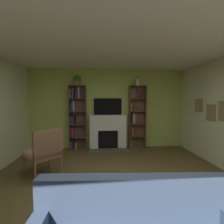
{
  "coord_description": "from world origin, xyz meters",
  "views": [
    {
      "loc": [
        -0.3,
        -2.54,
        1.63
      ],
      "look_at": [
        0.0,
        1.21,
        1.36
      ],
      "focal_mm": 26.45,
      "sensor_mm": 36.0,
      "label": 1
    }
  ],
  "objects_px": {
    "bookshelf_right": "(135,116)",
    "vase_with_flowers": "(138,82)",
    "fireplace": "(108,131)",
    "tv": "(108,107)",
    "bookshelf_left": "(76,117)",
    "armchair": "(44,151)",
    "potted_plant": "(77,80)"
  },
  "relations": [
    {
      "from": "fireplace",
      "to": "vase_with_flowers",
      "type": "relative_size",
      "value": 3.38
    },
    {
      "from": "bookshelf_right",
      "to": "tv",
      "type": "bearing_deg",
      "value": 175.76
    },
    {
      "from": "tv",
      "to": "bookshelf_right",
      "type": "height_order",
      "value": "bookshelf_right"
    },
    {
      "from": "fireplace",
      "to": "bookshelf_left",
      "type": "xyz_separation_m",
      "value": [
        -1.04,
        0.02,
        0.47
      ]
    },
    {
      "from": "tv",
      "to": "bookshelf_right",
      "type": "relative_size",
      "value": 0.44
    },
    {
      "from": "fireplace",
      "to": "vase_with_flowers",
      "type": "distance_m",
      "value": 1.89
    },
    {
      "from": "tv",
      "to": "bookshelf_left",
      "type": "distance_m",
      "value": 1.1
    },
    {
      "from": "fireplace",
      "to": "armchair",
      "type": "bearing_deg",
      "value": -127.08
    },
    {
      "from": "bookshelf_right",
      "to": "vase_with_flowers",
      "type": "height_order",
      "value": "vase_with_flowers"
    },
    {
      "from": "vase_with_flowers",
      "to": "tv",
      "type": "bearing_deg",
      "value": 173.04
    },
    {
      "from": "tv",
      "to": "vase_with_flowers",
      "type": "relative_size",
      "value": 2.39
    },
    {
      "from": "vase_with_flowers",
      "to": "bookshelf_right",
      "type": "bearing_deg",
      "value": 136.96
    },
    {
      "from": "bookshelf_right",
      "to": "armchair",
      "type": "xyz_separation_m",
      "value": [
        -2.38,
        -1.94,
        -0.54
      ]
    },
    {
      "from": "potted_plant",
      "to": "vase_with_flowers",
      "type": "bearing_deg",
      "value": -0.01
    },
    {
      "from": "tv",
      "to": "armchair",
      "type": "relative_size",
      "value": 0.89
    },
    {
      "from": "potted_plant",
      "to": "tv",
      "type": "bearing_deg",
      "value": 6.95
    },
    {
      "from": "fireplace",
      "to": "bookshelf_right",
      "type": "xyz_separation_m",
      "value": [
        0.93,
        0.02,
        0.49
      ]
    },
    {
      "from": "bookshelf_left",
      "to": "bookshelf_right",
      "type": "xyz_separation_m",
      "value": [
        1.97,
        -0.0,
        0.02
      ]
    },
    {
      "from": "tv",
      "to": "bookshelf_left",
      "type": "relative_size",
      "value": 0.44
    },
    {
      "from": "bookshelf_right",
      "to": "armchair",
      "type": "relative_size",
      "value": 2.03
    },
    {
      "from": "fireplace",
      "to": "bookshelf_right",
      "type": "height_order",
      "value": "bookshelf_right"
    },
    {
      "from": "fireplace",
      "to": "tv",
      "type": "xyz_separation_m",
      "value": [
        0.0,
        0.09,
        0.81
      ]
    },
    {
      "from": "fireplace",
      "to": "vase_with_flowers",
      "type": "height_order",
      "value": "vase_with_flowers"
    },
    {
      "from": "tv",
      "to": "potted_plant",
      "type": "bearing_deg",
      "value": -173.05
    },
    {
      "from": "fireplace",
      "to": "armchair",
      "type": "height_order",
      "value": "fireplace"
    },
    {
      "from": "bookshelf_right",
      "to": "vase_with_flowers",
      "type": "bearing_deg",
      "value": -43.04
    },
    {
      "from": "fireplace",
      "to": "bookshelf_left",
      "type": "relative_size",
      "value": 0.62
    },
    {
      "from": "bookshelf_left",
      "to": "vase_with_flowers",
      "type": "relative_size",
      "value": 5.43
    },
    {
      "from": "bookshelf_right",
      "to": "fireplace",
      "type": "bearing_deg",
      "value": -178.98
    },
    {
      "from": "tv",
      "to": "vase_with_flowers",
      "type": "height_order",
      "value": "vase_with_flowers"
    },
    {
      "from": "vase_with_flowers",
      "to": "armchair",
      "type": "xyz_separation_m",
      "value": [
        -2.44,
        -1.89,
        -1.67
      ]
    },
    {
      "from": "bookshelf_left",
      "to": "bookshelf_right",
      "type": "height_order",
      "value": "same"
    }
  ]
}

